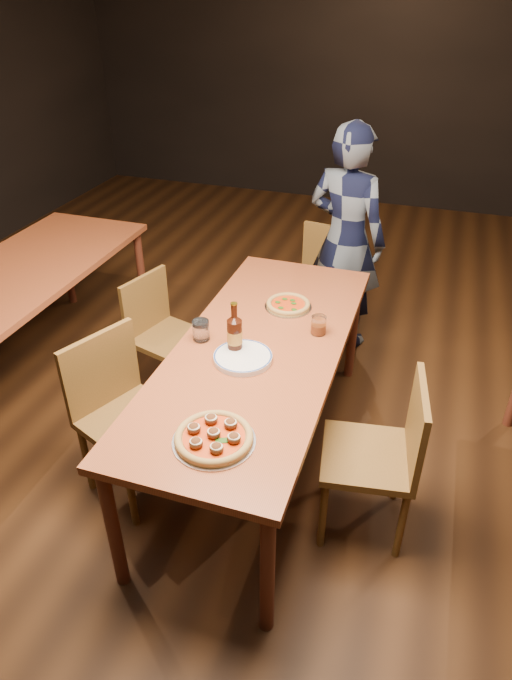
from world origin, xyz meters
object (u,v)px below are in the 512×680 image
(chair_main_nw, at_px, (131,420))
(chair_main_sw, at_px, (169,338))
(table_main, at_px, (259,358))
(chair_main_e, at_px, (367,455))
(pizza_margherita, at_px, (288,305))
(plate_stack, at_px, (243,358))
(diner, at_px, (346,239))
(amber_glass, at_px, (319,325))
(table_left, at_px, (16,284))
(beer_bottle, at_px, (235,335))
(chair_end, at_px, (319,291))
(water_glass, at_px, (201,330))
(pizza_meatball, at_px, (214,437))

(chair_main_nw, relative_size, chair_main_sw, 1.11)
(table_main, distance_m, chair_main_e, 0.71)
(pizza_margherita, distance_m, plate_stack, 0.57)
(diner, bearing_deg, pizza_margherita, 99.17)
(chair_main_e, distance_m, amber_glass, 0.70)
(table_left, distance_m, chair_main_e, 2.39)
(pizza_margherita, bearing_deg, chair_main_nw, -124.32)
(chair_main_e, bearing_deg, chair_main_sw, -125.64)
(diner, bearing_deg, beer_bottle, 97.06)
(diner, bearing_deg, chair_main_e, 122.30)
(chair_main_nw, height_order, plate_stack, chair_main_nw)
(beer_bottle, bearing_deg, chair_end, 83.91)
(chair_main_nw, relative_size, plate_stack, 3.21)
(water_glass, height_order, diner, diner)
(pizza_meatball, height_order, amber_glass, amber_glass)
(chair_main_nw, xyz_separation_m, water_glass, (0.24, 0.37, 0.35))
(chair_end, height_order, amber_glass, chair_end)
(table_main, distance_m, table_left, 1.73)
(table_left, relative_size, beer_bottle, 7.48)
(chair_main_e, bearing_deg, table_left, -112.53)
(chair_main_sw, xyz_separation_m, chair_main_e, (1.33, -0.68, 0.03))
(table_main, bearing_deg, pizza_meatball, -86.76)
(chair_end, xyz_separation_m, plate_stack, (-0.08, -1.37, 0.32))
(table_left, bearing_deg, chair_main_e, -13.82)
(table_main, relative_size, chair_main_e, 2.25)
(table_main, relative_size, pizza_margherita, 7.66)
(table_main, height_order, chair_main_e, chair_main_e)
(table_left, distance_m, chair_end, 1.99)
(table_main, distance_m, amber_glass, 0.35)
(chair_main_nw, bearing_deg, chair_main_e, -60.83)
(water_glass, relative_size, diner, 0.07)
(table_main, xyz_separation_m, table_left, (-1.70, 0.30, 0.00))
(table_main, xyz_separation_m, chair_main_nw, (-0.54, -0.40, -0.22))
(table_left, height_order, beer_bottle, beer_bottle)
(pizza_meatball, distance_m, beer_bottle, 0.64)
(chair_main_e, height_order, pizza_meatball, chair_main_e)
(pizza_meatball, bearing_deg, chair_main_sw, 124.28)
(pizza_margherita, distance_m, beer_bottle, 0.53)
(water_glass, bearing_deg, table_main, 5.06)
(chair_end, height_order, plate_stack, chair_end)
(chair_main_nw, distance_m, pizza_margherita, 1.05)
(pizza_margherita, distance_m, diner, 0.98)
(chair_end, distance_m, water_glass, 1.36)
(chair_main_sw, height_order, water_glass, water_glass)
(chair_main_nw, bearing_deg, water_glass, -9.57)
(table_left, relative_size, chair_main_sw, 2.43)
(amber_glass, bearing_deg, beer_bottle, -139.67)
(pizza_meatball, distance_m, amber_glass, 0.94)
(table_left, relative_size, chair_main_e, 2.25)
(pizza_meatball, bearing_deg, chair_main_e, 37.14)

